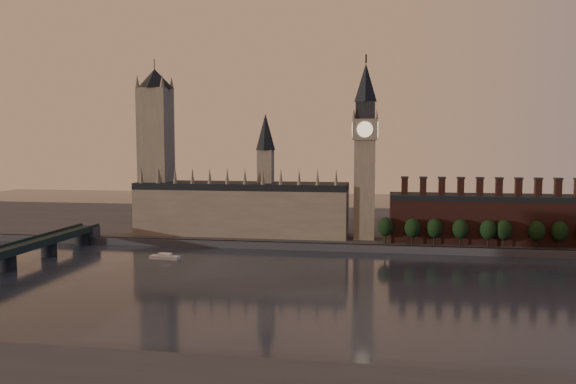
# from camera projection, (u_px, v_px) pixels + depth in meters

# --- Properties ---
(ground) EXTENTS (900.00, 900.00, 0.00)m
(ground) POSITION_uv_depth(u_px,v_px,m) (332.00, 294.00, 224.32)
(ground) COLOR black
(ground) RESTS_ON ground
(north_bank) EXTENTS (900.00, 182.00, 4.00)m
(north_bank) POSITION_uv_depth(u_px,v_px,m) (352.00, 225.00, 399.32)
(north_bank) COLOR #434448
(north_bank) RESTS_ON ground
(palace_of_westminster) EXTENTS (130.00, 30.30, 74.00)m
(palace_of_westminster) POSITION_uv_depth(u_px,v_px,m) (243.00, 206.00, 345.59)
(palace_of_westminster) COLOR gray
(palace_of_westminster) RESTS_ON north_bank
(victoria_tower) EXTENTS (24.00, 24.00, 108.00)m
(victoria_tower) POSITION_uv_depth(u_px,v_px,m) (156.00, 145.00, 351.13)
(victoria_tower) COLOR gray
(victoria_tower) RESTS_ON north_bank
(big_ben) EXTENTS (15.00, 15.00, 107.00)m
(big_ben) POSITION_uv_depth(u_px,v_px,m) (365.00, 149.00, 326.06)
(big_ben) COLOR gray
(big_ben) RESTS_ON north_bank
(chimney_block) EXTENTS (110.00, 25.00, 37.00)m
(chimney_block) POSITION_uv_depth(u_px,v_px,m) (488.00, 218.00, 318.47)
(chimney_block) COLOR #4A231C
(chimney_block) RESTS_ON north_bank
(embankment_tree_0) EXTENTS (8.60, 8.60, 14.88)m
(embankment_tree_0) POSITION_uv_depth(u_px,v_px,m) (386.00, 227.00, 313.33)
(embankment_tree_0) COLOR black
(embankment_tree_0) RESTS_ON north_bank
(embankment_tree_1) EXTENTS (8.60, 8.60, 14.88)m
(embankment_tree_1) POSITION_uv_depth(u_px,v_px,m) (412.00, 228.00, 309.43)
(embankment_tree_1) COLOR black
(embankment_tree_1) RESTS_ON north_bank
(embankment_tree_2) EXTENTS (8.60, 8.60, 14.88)m
(embankment_tree_2) POSITION_uv_depth(u_px,v_px,m) (434.00, 228.00, 308.88)
(embankment_tree_2) COLOR black
(embankment_tree_2) RESTS_ON north_bank
(embankment_tree_3) EXTENTS (8.60, 8.60, 14.88)m
(embankment_tree_3) POSITION_uv_depth(u_px,v_px,m) (460.00, 229.00, 306.25)
(embankment_tree_3) COLOR black
(embankment_tree_3) RESTS_ON north_bank
(embankment_tree_4) EXTENTS (8.60, 8.60, 14.88)m
(embankment_tree_4) POSITION_uv_depth(u_px,v_px,m) (488.00, 230.00, 303.56)
(embankment_tree_4) COLOR black
(embankment_tree_4) RESTS_ON north_bank
(embankment_tree_5) EXTENTS (8.60, 8.60, 14.88)m
(embankment_tree_5) POSITION_uv_depth(u_px,v_px,m) (504.00, 230.00, 302.42)
(embankment_tree_5) COLOR black
(embankment_tree_5) RESTS_ON north_bank
(embankment_tree_6) EXTENTS (8.60, 8.60, 14.88)m
(embankment_tree_6) POSITION_uv_depth(u_px,v_px,m) (537.00, 231.00, 299.34)
(embankment_tree_6) COLOR black
(embankment_tree_6) RESTS_ON north_bank
(embankment_tree_7) EXTENTS (8.60, 8.60, 14.88)m
(embankment_tree_7) POSITION_uv_depth(u_px,v_px,m) (560.00, 231.00, 297.82)
(embankment_tree_7) COLOR black
(embankment_tree_7) RESTS_ON north_bank
(river_boat) EXTENTS (16.21, 6.13, 3.17)m
(river_boat) POSITION_uv_depth(u_px,v_px,m) (165.00, 257.00, 291.45)
(river_boat) COLOR silver
(river_boat) RESTS_ON ground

